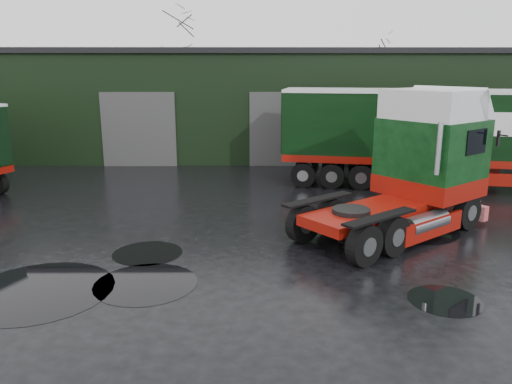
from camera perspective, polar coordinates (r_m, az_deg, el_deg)
ground at (r=14.15m, az=-0.87°, el=-7.92°), size 100.00×100.00×0.00m
warehouse at (r=33.24m, az=2.78°, el=10.40°), size 32.40×12.40×6.30m
hero_tractor at (r=16.23m, az=15.26°, el=3.03°), size 7.88×7.07×4.65m
lorry_right at (r=23.69m, az=19.06°, el=5.80°), size 16.92×5.96×4.38m
tree_back_a at (r=43.54m, az=-8.84°, el=13.23°), size 4.40×4.40×9.50m
tree_back_b at (r=44.27m, az=12.64°, el=11.78°), size 4.40×4.40×7.50m
puddle_0 at (r=13.08m, az=-12.48°, el=-10.16°), size 2.61×2.61×0.01m
puddle_1 at (r=17.54m, az=17.45°, el=-4.15°), size 3.01×3.01×0.01m
puddle_2 at (r=13.49m, az=-23.64°, el=-10.30°), size 3.64×3.64×0.01m
puddle_3 at (r=12.72m, az=20.78°, el=-11.51°), size 1.71×1.71×0.01m
puddle_4 at (r=15.07m, az=-12.30°, el=-6.83°), size 2.04×2.04×0.01m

